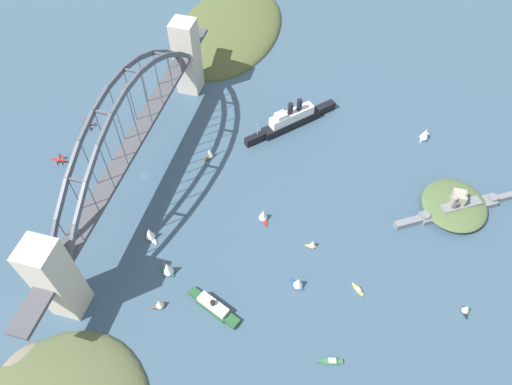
{
  "coord_description": "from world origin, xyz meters",
  "views": [
    {
      "loc": [
        173.0,
        124.82,
        237.31
      ],
      "look_at": [
        0.0,
        78.8,
        8.0
      ],
      "focal_mm": 32.2,
      "sensor_mm": 36.0,
      "label": 1
    }
  ],
  "objects_px": {
    "fort_island_mid_harbor": "(454,205)",
    "seaplane_taxiing_near_bridge": "(59,160)",
    "small_boat_8": "(313,244)",
    "small_boat_9": "(159,303)",
    "small_boat_1": "(168,268)",
    "naval_cruiser": "(458,209)",
    "small_boat_0": "(298,282)",
    "harbor_ferry_steamer": "(214,307)",
    "harbor_arch_bridge": "(133,143)",
    "small_boat_2": "(358,290)",
    "small_boat_3": "(209,153)",
    "small_boat_4": "(331,361)",
    "ocean_liner": "(292,120)",
    "small_boat_7": "(425,134)",
    "small_boat_10": "(150,233)",
    "small_boat_5": "(467,309)",
    "seaplane_second_in_formation": "(88,124)",
    "small_boat_6": "(263,215)"
  },
  "relations": [
    {
      "from": "harbor_arch_bridge",
      "to": "fort_island_mid_harbor",
      "type": "height_order",
      "value": "harbor_arch_bridge"
    },
    {
      "from": "harbor_arch_bridge",
      "to": "small_boat_3",
      "type": "distance_m",
      "value": 54.73
    },
    {
      "from": "naval_cruiser",
      "to": "seaplane_taxiing_near_bridge",
      "type": "bearing_deg",
      "value": -84.16
    },
    {
      "from": "seaplane_taxiing_near_bridge",
      "to": "naval_cruiser",
      "type": "bearing_deg",
      "value": 95.84
    },
    {
      "from": "small_boat_8",
      "to": "small_boat_9",
      "type": "distance_m",
      "value": 94.46
    },
    {
      "from": "seaplane_taxiing_near_bridge",
      "to": "small_boat_9",
      "type": "height_order",
      "value": "small_boat_9"
    },
    {
      "from": "small_boat_7",
      "to": "small_boat_8",
      "type": "height_order",
      "value": "small_boat_7"
    },
    {
      "from": "small_boat_7",
      "to": "small_boat_4",
      "type": "bearing_deg",
      "value": -12.65
    },
    {
      "from": "ocean_liner",
      "to": "seaplane_second_in_formation",
      "type": "distance_m",
      "value": 150.29
    },
    {
      "from": "small_boat_3",
      "to": "seaplane_second_in_formation",
      "type": "bearing_deg",
      "value": -93.46
    },
    {
      "from": "ocean_liner",
      "to": "small_boat_1",
      "type": "relative_size",
      "value": 4.95
    },
    {
      "from": "small_boat_3",
      "to": "fort_island_mid_harbor",
      "type": "bearing_deg",
      "value": 89.17
    },
    {
      "from": "small_boat_4",
      "to": "small_boat_8",
      "type": "distance_m",
      "value": 68.35
    },
    {
      "from": "small_boat_9",
      "to": "small_boat_10",
      "type": "xyz_separation_m",
      "value": [
        -39.94,
        -22.31,
        1.43
      ]
    },
    {
      "from": "small_boat_2",
      "to": "small_boat_7",
      "type": "relative_size",
      "value": 0.69
    },
    {
      "from": "small_boat_3",
      "to": "small_boat_4",
      "type": "bearing_deg",
      "value": 41.38
    },
    {
      "from": "small_boat_8",
      "to": "small_boat_3",
      "type": "bearing_deg",
      "value": -122.95
    },
    {
      "from": "small_boat_0",
      "to": "harbor_ferry_steamer",
      "type": "bearing_deg",
      "value": -59.04
    },
    {
      "from": "naval_cruiser",
      "to": "small_boat_1",
      "type": "height_order",
      "value": "naval_cruiser"
    },
    {
      "from": "small_boat_0",
      "to": "small_boat_1",
      "type": "height_order",
      "value": "small_boat_1"
    },
    {
      "from": "ocean_liner",
      "to": "small_boat_4",
      "type": "distance_m",
      "value": 172.78
    },
    {
      "from": "harbor_arch_bridge",
      "to": "small_boat_1",
      "type": "xyz_separation_m",
      "value": [
        63.75,
        43.77,
        -25.94
      ]
    },
    {
      "from": "harbor_arch_bridge",
      "to": "naval_cruiser",
      "type": "bearing_deg",
      "value": 96.67
    },
    {
      "from": "small_boat_1",
      "to": "small_boat_9",
      "type": "height_order",
      "value": "small_boat_1"
    },
    {
      "from": "seaplane_taxiing_near_bridge",
      "to": "small_boat_10",
      "type": "distance_m",
      "value": 94.61
    },
    {
      "from": "small_boat_6",
      "to": "small_boat_10",
      "type": "distance_m",
      "value": 69.79
    },
    {
      "from": "seaplane_taxiing_near_bridge",
      "to": "fort_island_mid_harbor",
      "type": "bearing_deg",
      "value": 96.32
    },
    {
      "from": "small_boat_7",
      "to": "ocean_liner",
      "type": "bearing_deg",
      "value": -83.2
    },
    {
      "from": "small_boat_9",
      "to": "small_boat_1",
      "type": "bearing_deg",
      "value": -171.64
    },
    {
      "from": "seaplane_taxiing_near_bridge",
      "to": "small_boat_8",
      "type": "xyz_separation_m",
      "value": [
        22.03,
        181.16,
        1.18
      ]
    },
    {
      "from": "naval_cruiser",
      "to": "harbor_ferry_steamer",
      "type": "bearing_deg",
      "value": -51.59
    },
    {
      "from": "harbor_ferry_steamer",
      "to": "naval_cruiser",
      "type": "bearing_deg",
      "value": 128.41
    },
    {
      "from": "small_boat_2",
      "to": "small_boat_10",
      "type": "distance_m",
      "value": 126.16
    },
    {
      "from": "small_boat_3",
      "to": "small_boat_8",
      "type": "height_order",
      "value": "small_boat_3"
    },
    {
      "from": "fort_island_mid_harbor",
      "to": "seaplane_taxiing_near_bridge",
      "type": "bearing_deg",
      "value": -83.68
    },
    {
      "from": "fort_island_mid_harbor",
      "to": "seaplane_taxiing_near_bridge",
      "type": "height_order",
      "value": "fort_island_mid_harbor"
    },
    {
      "from": "small_boat_5",
      "to": "seaplane_taxiing_near_bridge",
      "type": "bearing_deg",
      "value": -98.72
    },
    {
      "from": "fort_island_mid_harbor",
      "to": "small_boat_3",
      "type": "height_order",
      "value": "fort_island_mid_harbor"
    },
    {
      "from": "small_boat_5",
      "to": "small_boat_8",
      "type": "distance_m",
      "value": 89.96
    },
    {
      "from": "harbor_ferry_steamer",
      "to": "small_boat_8",
      "type": "relative_size",
      "value": 4.61
    },
    {
      "from": "fort_island_mid_harbor",
      "to": "small_boat_3",
      "type": "relative_size",
      "value": 4.83
    },
    {
      "from": "small_boat_2",
      "to": "naval_cruiser",
      "type": "bearing_deg",
      "value": 142.78
    },
    {
      "from": "small_boat_7",
      "to": "fort_island_mid_harbor",
      "type": "bearing_deg",
      "value": 19.15
    },
    {
      "from": "small_boat_5",
      "to": "small_boat_1",
      "type": "bearing_deg",
      "value": -83.32
    },
    {
      "from": "small_boat_9",
      "to": "small_boat_10",
      "type": "relative_size",
      "value": 0.72
    },
    {
      "from": "fort_island_mid_harbor",
      "to": "small_boat_1",
      "type": "height_order",
      "value": "fort_island_mid_harbor"
    },
    {
      "from": "ocean_liner",
      "to": "small_boat_2",
      "type": "bearing_deg",
      "value": 28.14
    },
    {
      "from": "naval_cruiser",
      "to": "small_boat_2",
      "type": "distance_m",
      "value": 88.62
    },
    {
      "from": "seaplane_taxiing_near_bridge",
      "to": "small_boat_8",
      "type": "relative_size",
      "value": 1.38
    },
    {
      "from": "ocean_liner",
      "to": "small_boat_4",
      "type": "height_order",
      "value": "ocean_liner"
    }
  ]
}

